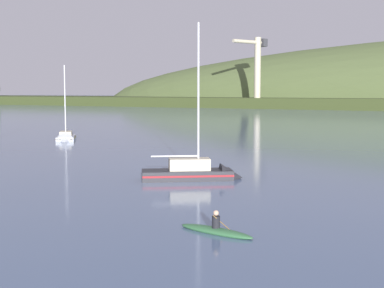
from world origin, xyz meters
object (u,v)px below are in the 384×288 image
at_px(sailboat_near_mooring, 198,175).
at_px(canoe_with_paddler, 216,230).
at_px(sailboat_midwater_white, 66,139).
at_px(dockside_crane, 257,74).

height_order(sailboat_near_mooring, canoe_with_paddler, sailboat_near_mooring).
bearing_deg(sailboat_near_mooring, sailboat_midwater_white, 111.27).
height_order(dockside_crane, sailboat_midwater_white, dockside_crane).
distance_m(dockside_crane, sailboat_midwater_white, 126.72).
relative_size(dockside_crane, sailboat_midwater_white, 2.44).
xyz_separation_m(sailboat_midwater_white, canoe_with_paddler, (34.88, -28.44, -0.00)).
bearing_deg(canoe_with_paddler, dockside_crane, 121.76).
height_order(dockside_crane, canoe_with_paddler, dockside_crane).
xyz_separation_m(dockside_crane, sailboat_midwater_white, (30.98, -122.37, -11.14)).
relative_size(sailboat_near_mooring, sailboat_midwater_white, 1.12).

